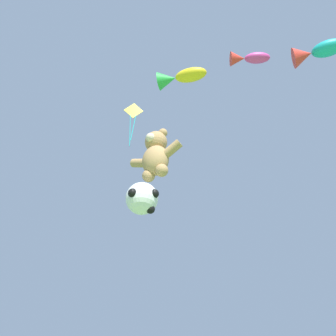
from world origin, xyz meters
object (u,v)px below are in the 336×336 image
teddy_bear_kite (156,154)px  fish_kite_magenta (247,58)px  fish_kite_goldfin (179,77)px  soccer_ball_kite (142,198)px  diamond_kite (133,115)px  fish_kite_teal (315,52)px

teddy_bear_kite → fish_kite_magenta: bearing=7.1°
teddy_bear_kite → fish_kite_goldfin: 3.45m
teddy_bear_kite → fish_kite_magenta: size_ratio=1.40×
fish_kite_goldfin → fish_kite_magenta: 2.74m
teddy_bear_kite → soccer_ball_kite: bearing=-155.9°
fish_kite_magenta → diamond_kite: (-6.12, 0.64, 1.10)m
fish_kite_goldfin → diamond_kite: diamond_kite is taller
soccer_ball_kite → fish_kite_magenta: 6.85m
fish_kite_goldfin → fish_kite_teal: 5.09m
fish_kite_magenta → fish_kite_teal: fish_kite_magenta is taller
fish_kite_magenta → diamond_kite: bearing=174.0°
fish_kite_magenta → soccer_ball_kite: bearing=-171.3°
fish_kite_goldfin → fish_kite_magenta: (2.57, 0.88, 0.32)m
teddy_bear_kite → diamond_kite: (-2.26, 1.13, 4.60)m
soccer_ball_kite → fish_kite_goldfin: 5.30m
diamond_kite → fish_kite_teal: bearing=1.0°
soccer_ball_kite → fish_kite_teal: 8.22m
fish_kite_goldfin → diamond_kite: (-3.55, 1.52, 1.42)m
teddy_bear_kite → soccer_ball_kite: 1.90m
teddy_bear_kite → soccer_ball_kite: teddy_bear_kite is taller
teddy_bear_kite → fish_kite_magenta: 5.23m
soccer_ball_kite → diamond_kite: diamond_kite is taller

